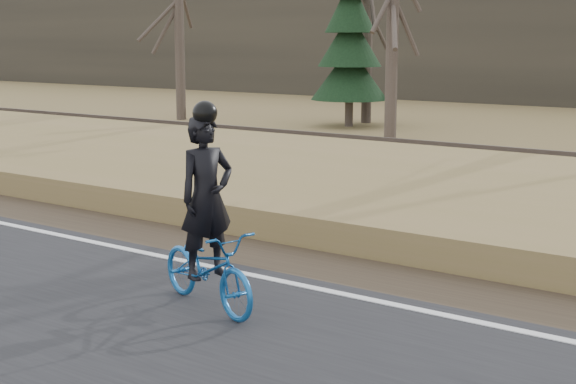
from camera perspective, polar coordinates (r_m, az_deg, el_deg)
The scene contains 10 objects.
ground at distance 11.12m, azimuth -11.43°, elevation -4.68°, with size 120.00×120.00×0.00m, color olive.
edge_line at distance 11.24m, azimuth -10.71°, elevation -4.15°, with size 120.00×0.12×0.01m, color silver.
shoulder at distance 11.94m, azimuth -7.28°, elevation -3.37°, with size 120.00×1.60×0.04m, color #473A2B.
embankment at distance 14.21m, azimuth 0.81°, elevation -0.17°, with size 120.00×5.00×0.44m, color olive.
ballast at distance 17.44m, azimuth 7.80°, elevation 1.80°, with size 120.00×3.00×0.45m, color slate.
railroad at distance 17.40m, azimuth 7.83°, elevation 2.79°, with size 120.00×2.40×0.29m.
cyclist at distance 8.65m, azimuth -5.75°, elevation -3.58°, with size 1.79×1.07×2.24m.
bare_tree_far_left at distance 29.85m, azimuth -7.80°, elevation 13.27°, with size 0.36×0.36×8.50m, color #4F433A.
bare_tree_near_left at distance 23.64m, azimuth 7.48°, elevation 12.76°, with size 0.36×0.36×7.52m, color #4F433A.
conifer at distance 27.32m, azimuth 4.43°, elevation 10.63°, with size 2.60×2.60×6.02m.
Camera 1 is at (7.79, -7.37, 2.93)m, focal length 50.00 mm.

